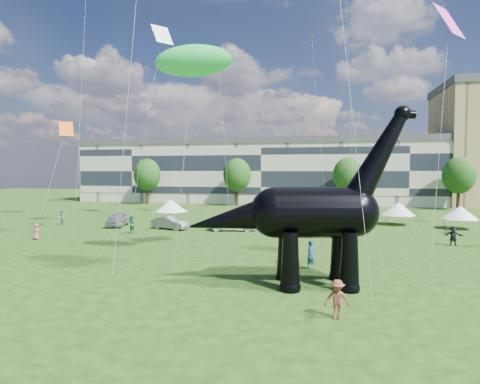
# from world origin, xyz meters

# --- Properties ---
(ground) EXTENTS (220.00, 220.00, 0.00)m
(ground) POSITION_xyz_m (0.00, 0.00, 0.00)
(ground) COLOR #16330C
(ground) RESTS_ON ground
(terrace_row) EXTENTS (78.00, 11.00, 12.00)m
(terrace_row) POSITION_xyz_m (-8.00, 62.00, 6.00)
(terrace_row) COLOR beige
(terrace_row) RESTS_ON ground
(tree_far_left) EXTENTS (5.20, 5.20, 9.44)m
(tree_far_left) POSITION_xyz_m (-30.00, 53.00, 6.29)
(tree_far_left) COLOR #382314
(tree_far_left) RESTS_ON ground
(tree_mid_left) EXTENTS (5.20, 5.20, 9.44)m
(tree_mid_left) POSITION_xyz_m (-12.00, 53.00, 6.29)
(tree_mid_left) COLOR #382314
(tree_mid_left) RESTS_ON ground
(tree_mid_right) EXTENTS (5.20, 5.20, 9.44)m
(tree_mid_right) POSITION_xyz_m (8.00, 53.00, 6.29)
(tree_mid_right) COLOR #382314
(tree_mid_right) RESTS_ON ground
(tree_far_right) EXTENTS (5.20, 5.20, 9.44)m
(tree_far_right) POSITION_xyz_m (26.00, 53.00, 6.29)
(tree_far_right) COLOR #382314
(tree_far_right) RESTS_ON ground
(dinosaur_sculpture) EXTENTS (12.94, 4.62, 10.54)m
(dinosaur_sculpture) POSITION_xyz_m (2.72, 2.79, 3.98)
(dinosaur_sculpture) COLOR black
(dinosaur_sculpture) RESTS_ON ground
(car_silver) EXTENTS (2.92, 5.12, 1.64)m
(car_silver) POSITION_xyz_m (-20.03, 23.11, 0.82)
(car_silver) COLOR silver
(car_silver) RESTS_ON ground
(car_grey) EXTENTS (4.56, 2.72, 1.42)m
(car_grey) POSITION_xyz_m (-13.01, 21.90, 0.71)
(car_grey) COLOR slate
(car_grey) RESTS_ON ground
(car_white) EXTENTS (5.50, 3.23, 1.44)m
(car_white) POSITION_xyz_m (-5.83, 22.48, 0.72)
(car_white) COLOR white
(car_white) RESTS_ON ground
(car_dark) EXTENTS (2.85, 5.32, 1.47)m
(car_dark) POSITION_xyz_m (2.31, 21.56, 0.73)
(car_dark) COLOR #595960
(car_dark) RESTS_ON ground
(gazebo_near) EXTENTS (4.71, 4.71, 2.74)m
(gazebo_near) POSITION_xyz_m (12.61, 30.96, 1.92)
(gazebo_near) COLOR silver
(gazebo_near) RESTS_ON ground
(gazebo_far) EXTENTS (4.21, 4.21, 2.61)m
(gazebo_far) POSITION_xyz_m (18.78, 28.70, 1.83)
(gazebo_far) COLOR white
(gazebo_far) RESTS_ON ground
(gazebo_left) EXTENTS (4.83, 4.83, 2.80)m
(gazebo_left) POSITION_xyz_m (-15.78, 29.21, 1.96)
(gazebo_left) COLOR white
(gazebo_left) RESTS_ON ground
(visitors) EXTENTS (53.08, 34.50, 1.89)m
(visitors) POSITION_xyz_m (-2.73, 16.40, 0.88)
(visitors) COLOR #245385
(visitors) RESTS_ON ground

